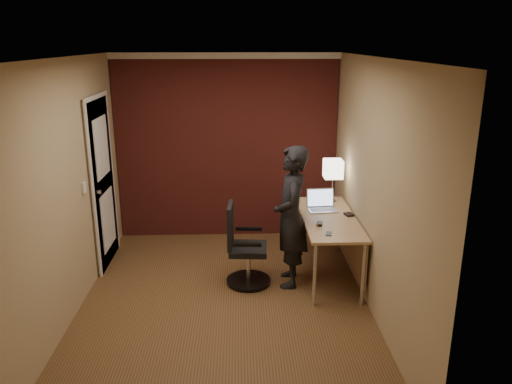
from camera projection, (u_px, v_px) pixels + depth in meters
room at (204, 146)px, 6.32m from camera, size 4.00×4.00×4.00m
desk at (335, 227)px, 5.70m from camera, size 0.60×1.50×0.73m
desk_lamp at (333, 169)px, 6.06m from camera, size 0.22×0.22×0.54m
laptop at (321, 204)px, 5.90m from camera, size 0.35×0.28×0.23m
mouse at (319, 224)px, 5.40m from camera, size 0.08×0.11×0.03m
phone at (329, 234)px, 5.16m from camera, size 0.09×0.13×0.01m
wallet at (349, 214)px, 5.70m from camera, size 0.11×0.13×0.02m
office_chair at (243, 250)px, 5.56m from camera, size 0.50×0.53×0.92m
person at (291, 217)px, 5.47m from camera, size 0.41×0.60×1.59m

